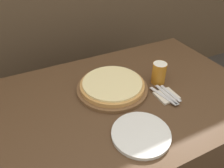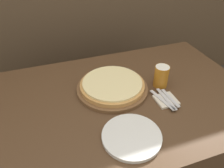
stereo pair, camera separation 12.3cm
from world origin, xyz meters
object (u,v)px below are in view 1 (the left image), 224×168
at_px(beer_glass, 159,72).
at_px(pizza_on_board, 112,86).
at_px(dinner_knife, 167,95).
at_px(dinner_plate, 141,134).
at_px(spoon, 170,93).
at_px(fork, 163,96).

bearing_deg(beer_glass, pizza_on_board, 169.12).
xyz_separation_m(pizza_on_board, dinner_knife, (0.24, -0.19, -0.01)).
relative_size(beer_glass, dinner_plate, 0.48).
bearing_deg(dinner_knife, dinner_plate, -148.17).
distance_m(beer_glass, dinner_knife, 0.15).
distance_m(pizza_on_board, spoon, 0.33).
xyz_separation_m(beer_glass, spoon, (-0.01, -0.14, -0.06)).
relative_size(beer_glass, spoon, 0.81).
relative_size(pizza_on_board, beer_glass, 3.16).
bearing_deg(fork, dinner_knife, -0.00).
relative_size(beer_glass, fork, 0.69).
height_order(pizza_on_board, dinner_knife, pizza_on_board).
xyz_separation_m(dinner_knife, spoon, (0.03, 0.00, 0.00)).
relative_size(pizza_on_board, dinner_plate, 1.51).
distance_m(pizza_on_board, dinner_knife, 0.31).
height_order(dinner_knife, spoon, same).
xyz_separation_m(fork, dinner_knife, (0.02, -0.00, 0.00)).
height_order(dinner_plate, dinner_knife, dinner_plate).
bearing_deg(pizza_on_board, spoon, -35.40).
height_order(beer_glass, fork, beer_glass).
distance_m(dinner_plate, fork, 0.30).
bearing_deg(dinner_plate, beer_glass, 44.35).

